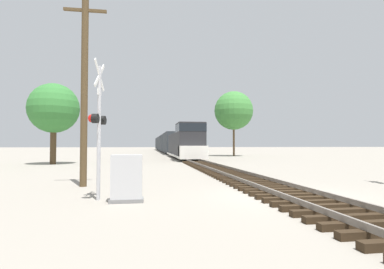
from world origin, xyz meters
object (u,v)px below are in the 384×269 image
Objects in this scene: crossing_signal_near at (98,122)px; tree_mid_background at (234,111)px; freight_train at (166,143)px; tree_far_right at (54,109)px; relay_cabinet at (127,179)px; utility_pole at (84,88)px.

tree_mid_background reaches higher than crossing_signal_near.
tree_far_right reaches higher than freight_train.
crossing_signal_near is at bearing 153.53° from relay_cabinet.
crossing_signal_near is at bearing -71.64° from utility_pole.
utility_pole is at bearing -97.26° from freight_train.
freight_train reaches higher than relay_cabinet.
utility_pole is 35.52m from tree_mid_background.
crossing_signal_near is 0.55× the size of utility_pole.
utility_pole is at bearing -69.72° from tree_far_right.
tree_mid_background is (16.10, 31.53, 2.84)m from utility_pole.
tree_mid_background is at bearing 36.35° from tree_far_right.
tree_far_right is at bearing -149.73° from crossing_signal_near.
utility_pole is at bearing -117.05° from tree_mid_background.
crossing_signal_near is 2.07m from relay_cabinet.
utility_pole is 0.81× the size of tree_mid_background.
freight_train is 59.11m from utility_pole.
utility_pole is (-2.05, 3.80, 3.51)m from relay_cabinet.
freight_train is 62.64m from relay_cabinet.
relay_cabinet is (0.94, -0.47, -1.78)m from crossing_signal_near.
crossing_signal_near is (-6.36, -61.92, 0.45)m from freight_train.
relay_cabinet is 21.22m from tree_far_right.
tree_mid_background is (8.64, -27.06, 5.01)m from freight_train.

